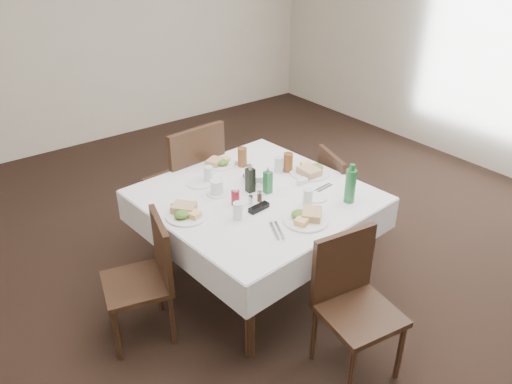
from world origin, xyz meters
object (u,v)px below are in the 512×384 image
Objects in this scene: water_n at (209,174)px; green_bottle at (350,185)px; oil_cruet_green at (268,181)px; dining_table at (256,204)px; oil_cruet_dark at (250,179)px; ketchup_bottle at (235,197)px; coffee_mug at (217,188)px; chair_south at (352,295)px; water_e at (279,165)px; chair_east at (340,194)px; bread_basket at (257,176)px; water_w at (238,211)px; chair_west at (148,272)px; chair_north at (190,177)px; water_s at (308,197)px.

green_bottle reaches higher than water_n.
green_bottle is (0.35, -0.41, 0.03)m from oil_cruet_green.
dining_table is 0.18m from oil_cruet_dark.
ketchup_bottle is (-0.18, -0.08, -0.04)m from oil_cruet_dark.
chair_south is at bearing -78.65° from coffee_mug.
chair_south is 1.16m from water_e.
green_bottle reaches higher than chair_east.
ketchup_bottle is (-0.52, -0.19, -0.00)m from water_e.
chair_east reaches higher than bread_basket.
water_w is 0.18m from ketchup_bottle.
green_bottle reaches higher than water_e.
oil_cruet_green is (0.08, -0.03, 0.16)m from dining_table.
coffee_mug reaches higher than dining_table.
ketchup_bottle reaches higher than water_e.
oil_cruet_dark is 0.20m from ketchup_bottle.
ketchup_bottle is (0.63, -0.05, 0.34)m from chair_west.
bread_basket is (0.94, 0.12, 0.32)m from chair_west.
water_w is (-0.61, -0.35, -0.00)m from water_e.
chair_south reaches higher than dining_table.
chair_south is at bearing -107.01° from water_e.
oil_cruet_green is at bearing 85.32° from chair_south.
water_n is at bearing 77.22° from water_w.
bread_basket is at bearing -34.08° from water_n.
chair_north reaches higher than water_e.
water_e is at bearing 72.18° from water_s.
chair_south is at bearing -77.62° from ketchup_bottle.
oil_cruet_dark is at bearing -62.40° from water_n.
oil_cruet_dark reaches higher than chair_east.
water_s is (0.18, -0.32, 0.14)m from dining_table.
water_e is 0.55× the size of bread_basket.
chair_west is 0.97m from oil_cruet_green.
ketchup_bottle is at bearing -83.65° from coffee_mug.
water_s is (0.99, -0.35, 0.34)m from chair_west.
chair_north is 4.75× the size of oil_cruet_dark.
coffee_mug is 0.88m from green_bottle.
chair_south is 0.73m from green_bottle.
green_bottle reaches higher than oil_cruet_green.
chair_west is at bearing -173.07° from water_e.
chair_north is 0.77m from water_e.
chair_north is 9.24× the size of water_w.
water_s is at bearing -83.87° from bread_basket.
ketchup_bottle is at bearing -94.56° from water_n.
water_w is at bearing -102.53° from chair_north.
green_bottle is at bearing -49.02° from oil_cruet_dark.
chair_west is at bearing 131.52° from chair_south.
bread_basket is at bearing 168.57° from chair_east.
water_n is (-0.16, 1.24, 0.32)m from chair_south.
coffee_mug is (-0.20, 0.10, -0.05)m from oil_cruet_dark.
oil_cruet_dark is at bearing -161.59° from water_e.
coffee_mug is (-0.21, 1.06, 0.31)m from chair_south.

